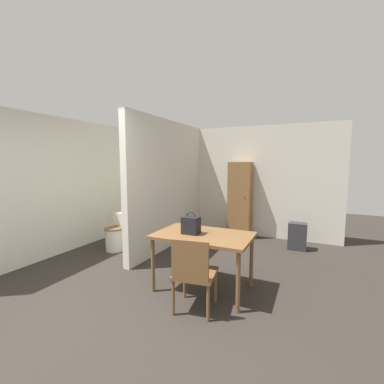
{
  "coord_description": "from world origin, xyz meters",
  "views": [
    {
      "loc": [
        2.01,
        -1.78,
        1.67
      ],
      "look_at": [
        0.18,
        2.11,
        1.19
      ],
      "focal_mm": 24.0,
      "sensor_mm": 36.0,
      "label": 1
    }
  ],
  "objects_px": {
    "handbag": "(191,225)",
    "dining_table": "(203,240)",
    "toilet": "(117,234)",
    "wooden_cabinet": "(240,200)",
    "space_heater": "(297,236)",
    "wooden_chair": "(193,272)"
  },
  "relations": [
    {
      "from": "handbag",
      "to": "dining_table",
      "type": "bearing_deg",
      "value": 19.37
    },
    {
      "from": "toilet",
      "to": "wooden_cabinet",
      "type": "height_order",
      "value": "wooden_cabinet"
    },
    {
      "from": "space_heater",
      "to": "toilet",
      "type": "bearing_deg",
      "value": -154.7
    },
    {
      "from": "wooden_chair",
      "to": "space_heater",
      "type": "bearing_deg",
      "value": 63.03
    },
    {
      "from": "wooden_chair",
      "to": "handbag",
      "type": "xyz_separation_m",
      "value": [
        -0.26,
        0.49,
        0.39
      ]
    },
    {
      "from": "wooden_chair",
      "to": "handbag",
      "type": "relative_size",
      "value": 2.99
    },
    {
      "from": "wooden_chair",
      "to": "wooden_cabinet",
      "type": "bearing_deg",
      "value": 87.25
    },
    {
      "from": "wooden_chair",
      "to": "wooden_cabinet",
      "type": "relative_size",
      "value": 0.51
    },
    {
      "from": "dining_table",
      "to": "handbag",
      "type": "relative_size",
      "value": 4.3
    },
    {
      "from": "toilet",
      "to": "dining_table",
      "type": "bearing_deg",
      "value": -19.22
    },
    {
      "from": "dining_table",
      "to": "wooden_cabinet",
      "type": "xyz_separation_m",
      "value": [
        -0.2,
        2.64,
        0.17
      ]
    },
    {
      "from": "handbag",
      "to": "space_heater",
      "type": "relative_size",
      "value": 0.55
    },
    {
      "from": "wooden_chair",
      "to": "dining_table",
      "type": "bearing_deg",
      "value": 93.12
    },
    {
      "from": "space_heater",
      "to": "wooden_cabinet",
      "type": "bearing_deg",
      "value": 162.19
    },
    {
      "from": "dining_table",
      "to": "wooden_chair",
      "type": "bearing_deg",
      "value": -78.48
    },
    {
      "from": "dining_table",
      "to": "handbag",
      "type": "height_order",
      "value": "handbag"
    },
    {
      "from": "wooden_chair",
      "to": "wooden_cabinet",
      "type": "distance_m",
      "value": 3.22
    },
    {
      "from": "wooden_chair",
      "to": "space_heater",
      "type": "height_order",
      "value": "wooden_chair"
    },
    {
      "from": "wooden_cabinet",
      "to": "dining_table",
      "type": "bearing_deg",
      "value": -85.57
    },
    {
      "from": "dining_table",
      "to": "space_heater",
      "type": "relative_size",
      "value": 2.38
    },
    {
      "from": "dining_table",
      "to": "space_heater",
      "type": "bearing_deg",
      "value": 64.98
    },
    {
      "from": "dining_table",
      "to": "toilet",
      "type": "distance_m",
      "value": 2.28
    }
  ]
}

